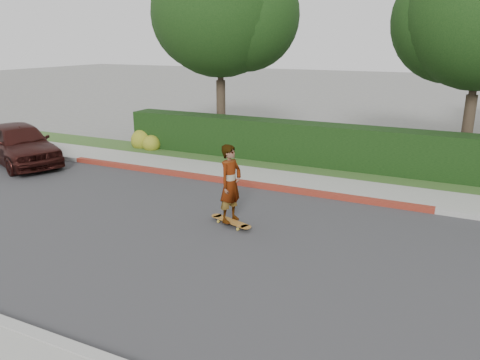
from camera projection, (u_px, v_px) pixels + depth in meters
The scene contains 12 objects.
ground at pixel (361, 275), 8.77m from camera, with size 120.00×120.00×0.00m, color slate.
road at pixel (361, 275), 8.77m from camera, with size 60.00×8.00×0.01m, color #2D2D30.
curb_far at pixel (394, 205), 12.28m from camera, with size 60.00×0.20×0.15m, color #9E9E99.
curb_red_section at pixel (226, 181), 14.37m from camera, with size 12.00×0.21×0.15m, color maroon.
sidewalk_far at pixel (399, 195), 13.06m from camera, with size 60.00×1.60×0.12m, color gray.
planting_strip at pixel (406, 181), 14.44m from camera, with size 60.00×1.60×0.10m, color #2D4C1E.
hedge at pixel (319, 146), 16.01m from camera, with size 15.00×1.00×1.50m, color black.
flowering_shrub at pixel (145, 142), 18.66m from camera, with size 1.40×1.00×0.90m.
tree_left at pixel (222, 12), 17.88m from camera, with size 5.99×5.21×8.00m.
skateboard at pixel (231, 221), 11.06m from camera, with size 1.26×0.64×0.12m.
skateboarder at pixel (231, 184), 10.79m from camera, with size 0.67×0.44×1.84m, color white.
car_maroon at pixel (20, 143), 16.41m from camera, with size 1.75×4.35×1.48m, color #341310.
Camera 1 is at (1.40, -8.09, 4.24)m, focal length 35.00 mm.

